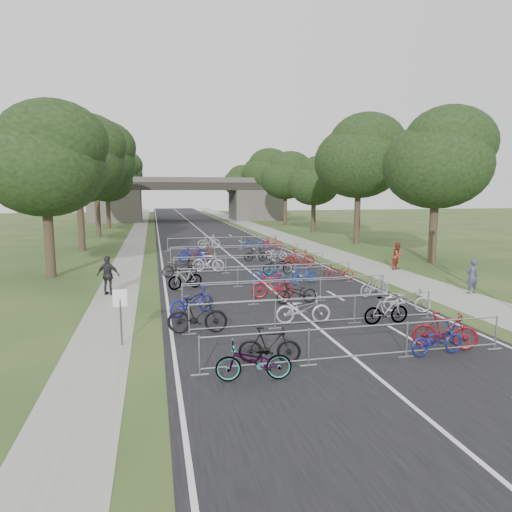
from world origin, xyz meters
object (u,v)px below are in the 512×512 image
at_px(park_sign, 120,307).
at_px(pedestrian_b, 398,256).
at_px(overpass_bridge, 188,199).
at_px(bike_0, 254,362).
at_px(bike_2, 437,340).
at_px(pedestrian_c, 108,276).
at_px(pedestrian_a, 472,276).
at_px(bike_1, 270,346).

relative_size(park_sign, pedestrian_b, 1.08).
relative_size(overpass_bridge, bike_0, 15.50).
xyz_separation_m(overpass_bridge, pedestrian_b, (9.20, -51.10, -2.69)).
distance_m(bike_2, pedestrian_c, 14.82).
bearing_deg(pedestrian_b, overpass_bridge, 70.95).
distance_m(bike_0, pedestrian_a, 14.65).
bearing_deg(bike_2, overpass_bridge, -2.36).
bearing_deg(pedestrian_c, bike_0, 131.47).
bearing_deg(bike_2, bike_0, 91.68).
bearing_deg(bike_0, pedestrian_a, 128.09).
bearing_deg(bike_0, bike_1, 153.46).
bearing_deg(bike_0, bike_2, 102.68).
height_order(bike_1, pedestrian_b, pedestrian_b).
bearing_deg(pedestrian_a, pedestrian_c, -13.54).
height_order(park_sign, pedestrian_c, pedestrian_c).
distance_m(bike_0, pedestrian_b, 19.16).
xyz_separation_m(overpass_bridge, bike_0, (-3.26, -65.66, -3.01)).
distance_m(park_sign, bike_0, 5.15).
bearing_deg(pedestrian_c, pedestrian_b, -149.69).
xyz_separation_m(park_sign, pedestrian_a, (16.00, 4.03, -0.43)).
relative_size(overpass_bridge, pedestrian_c, 16.53).
height_order(overpass_bridge, bike_2, overpass_bridge).
xyz_separation_m(overpass_bridge, pedestrian_a, (9.20, -57.97, -2.70)).
distance_m(overpass_bridge, pedestrian_c, 55.08).
bearing_deg(bike_1, park_sign, 72.20).
relative_size(pedestrian_a, pedestrian_b, 0.99).
xyz_separation_m(park_sign, bike_0, (3.54, -3.66, -0.74)).
bearing_deg(pedestrian_b, pedestrian_a, -119.25).
height_order(pedestrian_a, pedestrian_b, pedestrian_b).
xyz_separation_m(bike_1, bike_2, (5.09, -0.44, -0.07)).
bearing_deg(pedestrian_c, pedestrian_a, -172.46).
height_order(pedestrian_b, pedestrian_c, pedestrian_c).
relative_size(overpass_bridge, bike_1, 17.30).
distance_m(bike_1, pedestrian_b, 17.89).
xyz_separation_m(bike_2, pedestrian_b, (6.67, 13.92, 0.38)).
bearing_deg(pedestrian_a, bike_1, 27.43).
xyz_separation_m(park_sign, pedestrian_b, (16.00, 10.90, -0.42)).
relative_size(bike_1, pedestrian_b, 1.06).
bearing_deg(pedestrian_a, overpass_bridge, -82.88).
height_order(bike_1, pedestrian_c, pedestrian_c).
relative_size(bike_0, pedestrian_c, 1.07).
xyz_separation_m(overpass_bridge, bike_1, (-2.56, -64.58, -3.00)).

